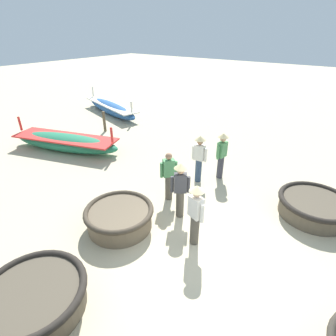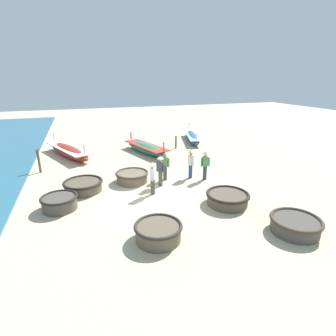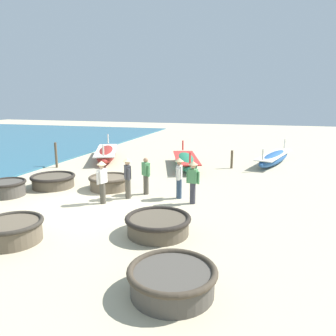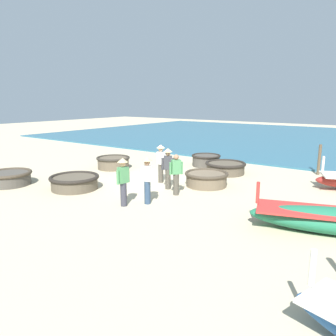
% 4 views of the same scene
% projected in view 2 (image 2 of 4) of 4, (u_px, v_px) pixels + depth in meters
% --- Properties ---
extents(ground_plane, '(80.00, 80.00, 0.00)m').
position_uv_depth(ground_plane, '(153.00, 197.00, 12.81)').
color(ground_plane, '#C6B793').
extents(coracle_far_right, '(1.58, 1.58, 0.63)m').
position_uv_depth(coracle_far_right, '(59.00, 202.00, 11.52)').
color(coracle_far_right, '#4C473F').
rests_on(coracle_far_right, ground).
extents(coracle_tilted, '(1.83, 1.83, 0.59)m').
position_uv_depth(coracle_tilted, '(132.00, 177.00, 14.53)').
color(coracle_tilted, brown).
rests_on(coracle_tilted, ground).
extents(coracle_far_left, '(1.98, 1.98, 0.57)m').
position_uv_depth(coracle_far_left, '(83.00, 185.00, 13.37)').
color(coracle_far_left, brown).
rests_on(coracle_far_left, ground).
extents(coracle_front_right, '(1.75, 1.75, 0.63)m').
position_uv_depth(coracle_front_right, '(158.00, 231.00, 9.33)').
color(coracle_front_right, brown).
rests_on(coracle_front_right, ground).
extents(coracle_beside_post, '(1.99, 1.99, 0.56)m').
position_uv_depth(coracle_beside_post, '(227.00, 198.00, 11.98)').
color(coracle_beside_post, brown).
rests_on(coracle_beside_post, ground).
extents(coracle_nearest, '(1.90, 1.90, 0.58)m').
position_uv_depth(coracle_nearest, '(295.00, 224.00, 9.83)').
color(coracle_nearest, '#4C473F').
rests_on(coracle_nearest, ground).
extents(long_boat_white_hull, '(2.46, 5.58, 1.26)m').
position_uv_depth(long_boat_white_hull, '(192.00, 137.00, 23.93)').
color(long_boat_white_hull, '#285693').
rests_on(long_boat_white_hull, ground).
extents(long_boat_red_hull, '(3.47, 5.92, 1.35)m').
position_uv_depth(long_boat_red_hull, '(69.00, 151.00, 19.29)').
color(long_boat_red_hull, maroon).
rests_on(long_boat_red_hull, ground).
extents(long_boat_blue_hull, '(2.70, 5.12, 1.28)m').
position_uv_depth(long_boat_blue_hull, '(146.00, 148.00, 20.13)').
color(long_boat_blue_hull, '#237551').
rests_on(long_boat_blue_hull, ground).
extents(fisherman_standing_right, '(0.36, 0.50, 1.67)m').
position_uv_depth(fisherman_standing_right, '(153.00, 176.00, 12.81)').
color(fisherman_standing_right, '#4C473D').
rests_on(fisherman_standing_right, ground).
extents(fisherman_by_coracle, '(0.43, 0.39, 1.57)m').
position_uv_depth(fisherman_by_coracle, '(165.00, 166.00, 14.67)').
color(fisherman_by_coracle, '#4C473D').
rests_on(fisherman_by_coracle, ground).
extents(fisherman_standing_left, '(0.53, 0.36, 1.67)m').
position_uv_depth(fisherman_standing_left, '(205.00, 164.00, 14.68)').
color(fisherman_standing_left, '#383842').
rests_on(fisherman_standing_left, ground).
extents(fisherman_with_hat, '(0.38, 0.45, 1.67)m').
position_uv_depth(fisherman_with_hat, '(160.00, 169.00, 13.81)').
color(fisherman_with_hat, '#4C473D').
rests_on(fisherman_with_hat, ground).
extents(fisherman_crouching, '(0.36, 0.53, 1.67)m').
position_uv_depth(fisherman_crouching, '(191.00, 162.00, 14.92)').
color(fisherman_crouching, '#2D425B').
rests_on(fisherman_crouching, ground).
extents(mooring_post_shoreline, '(0.14, 0.14, 1.04)m').
position_uv_depth(mooring_post_shoreline, '(176.00, 142.00, 21.27)').
color(mooring_post_shoreline, brown).
rests_on(mooring_post_shoreline, ground).
extents(mooring_post_mid_beach, '(0.14, 0.14, 1.48)m').
position_uv_depth(mooring_post_mid_beach, '(39.00, 161.00, 15.85)').
color(mooring_post_mid_beach, brown).
rests_on(mooring_post_mid_beach, ground).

